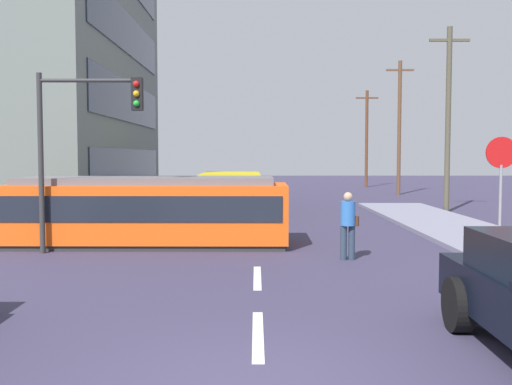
% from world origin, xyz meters
% --- Properties ---
extents(ground_plane, '(120.00, 120.00, 0.00)m').
position_xyz_m(ground_plane, '(0.00, 10.00, 0.00)').
color(ground_plane, '#393550').
extents(lane_stripe_1, '(0.16, 2.40, 0.01)m').
position_xyz_m(lane_stripe_1, '(0.00, 2.00, 0.01)').
color(lane_stripe_1, silver).
rests_on(lane_stripe_1, ground).
extents(lane_stripe_2, '(0.16, 2.40, 0.01)m').
position_xyz_m(lane_stripe_2, '(0.00, 6.00, 0.01)').
color(lane_stripe_2, silver).
rests_on(lane_stripe_2, ground).
extents(lane_stripe_3, '(0.16, 2.40, 0.01)m').
position_xyz_m(lane_stripe_3, '(0.00, 16.58, 0.01)').
color(lane_stripe_3, silver).
rests_on(lane_stripe_3, ground).
extents(lane_stripe_4, '(0.16, 2.40, 0.01)m').
position_xyz_m(lane_stripe_4, '(0.00, 22.58, 0.01)').
color(lane_stripe_4, silver).
rests_on(lane_stripe_4, ground).
extents(streetcar_tram, '(7.95, 2.60, 1.95)m').
position_xyz_m(streetcar_tram, '(-3.12, 10.58, 1.01)').
color(streetcar_tram, '#F65715').
rests_on(streetcar_tram, ground).
extents(city_bus, '(2.58, 5.07, 1.80)m').
position_xyz_m(city_bus, '(-1.12, 19.67, 1.03)').
color(city_bus, gold).
rests_on(city_bus, ground).
extents(pedestrian_crossing, '(0.48, 0.36, 1.67)m').
position_xyz_m(pedestrian_crossing, '(2.23, 8.15, 0.94)').
color(pedestrian_crossing, '#2B3B4E').
rests_on(pedestrian_crossing, ground).
extents(parked_sedan_mid, '(2.06, 4.03, 1.19)m').
position_xyz_m(parked_sedan_mid, '(-5.35, 14.55, 0.62)').
color(parked_sedan_mid, silver).
rests_on(parked_sedan_mid, ground).
extents(parked_sedan_far, '(1.98, 4.32, 1.19)m').
position_xyz_m(parked_sedan_far, '(-5.54, 20.18, 0.62)').
color(parked_sedan_far, navy).
rests_on(parked_sedan_far, ground).
extents(stop_sign, '(0.76, 0.07, 2.88)m').
position_xyz_m(stop_sign, '(5.91, 8.04, 2.19)').
color(stop_sign, gray).
rests_on(stop_sign, sidewalk_curb_right).
extents(traffic_light_mast, '(2.75, 0.33, 4.70)m').
position_xyz_m(traffic_light_mast, '(-4.54, 9.15, 3.31)').
color(traffic_light_mast, '#333333').
rests_on(traffic_light_mast, ground).
extents(utility_pole_mid, '(1.80, 0.24, 8.31)m').
position_xyz_m(utility_pole_mid, '(8.62, 20.53, 4.34)').
color(utility_pole_mid, brown).
rests_on(utility_pole_mid, ground).
extents(utility_pole_far, '(1.80, 0.24, 8.73)m').
position_xyz_m(utility_pole_far, '(9.36, 32.73, 4.55)').
color(utility_pole_far, brown).
rests_on(utility_pole_far, ground).
extents(utility_pole_distant, '(1.80, 0.24, 7.81)m').
position_xyz_m(utility_pole_distant, '(8.94, 41.98, 4.08)').
color(utility_pole_distant, brown).
rests_on(utility_pole_distant, ground).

